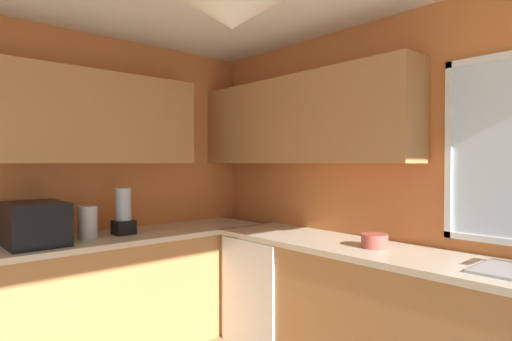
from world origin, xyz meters
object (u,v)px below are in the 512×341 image
at_px(microwave, 34,224).
at_px(bowl, 375,241).
at_px(dishwasher, 274,288).
at_px(blender_appliance, 124,214).
at_px(kettle, 88,222).

distance_m(microwave, bowl, 2.28).
distance_m(dishwasher, blender_appliance, 1.34).
relative_size(microwave, kettle, 1.98).
xyz_separation_m(kettle, blender_appliance, (-0.02, 0.28, 0.04)).
bearing_deg(microwave, kettle, 86.71).
xyz_separation_m(dishwasher, bowl, (0.92, 0.03, 0.52)).
bearing_deg(bowl, blender_appliance, -147.23).
bearing_deg(kettle, bowl, 39.78).
distance_m(dishwasher, bowl, 1.05).
bearing_deg(blender_appliance, dishwasher, 56.21).
xyz_separation_m(microwave, bowl, (1.58, 1.65, -0.10)).
distance_m(kettle, blender_appliance, 0.29).
bearing_deg(dishwasher, kettle, -116.78).
height_order(dishwasher, kettle, kettle).
bearing_deg(blender_appliance, bowl, 32.77).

